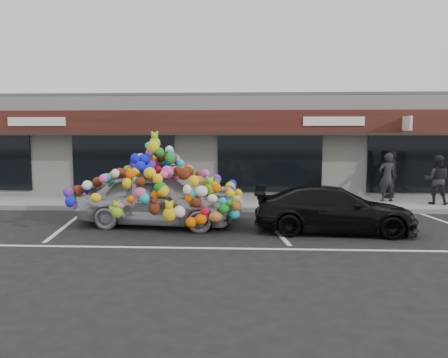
{
  "coord_description": "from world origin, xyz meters",
  "views": [
    {
      "loc": [
        2.05,
        -12.23,
        2.68
      ],
      "look_at": [
        1.36,
        1.4,
        1.24
      ],
      "focal_mm": 35.0,
      "sensor_mm": 36.0,
      "label": 1
    }
  ],
  "objects_px": {
    "black_sedan": "(334,209)",
    "pedestrian_b": "(437,180)",
    "pedestrian_a": "(387,177)",
    "toy_car": "(157,193)",
    "pedestrian_c": "(391,175)"
  },
  "relations": [
    {
      "from": "toy_car",
      "to": "pedestrian_c",
      "type": "xyz_separation_m",
      "value": [
        8.25,
        4.82,
        0.13
      ]
    },
    {
      "from": "toy_car",
      "to": "pedestrian_b",
      "type": "bearing_deg",
      "value": -62.88
    },
    {
      "from": "toy_car",
      "to": "pedestrian_a",
      "type": "relative_size",
      "value": 2.77
    },
    {
      "from": "black_sedan",
      "to": "pedestrian_b",
      "type": "height_order",
      "value": "pedestrian_b"
    },
    {
      "from": "toy_car",
      "to": "pedestrian_c",
      "type": "height_order",
      "value": "toy_car"
    },
    {
      "from": "pedestrian_c",
      "to": "toy_car",
      "type": "bearing_deg",
      "value": -29.7
    },
    {
      "from": "pedestrian_a",
      "to": "pedestrian_b",
      "type": "bearing_deg",
      "value": 149.9
    },
    {
      "from": "toy_car",
      "to": "black_sedan",
      "type": "bearing_deg",
      "value": -89.94
    },
    {
      "from": "black_sedan",
      "to": "pedestrian_b",
      "type": "distance_m",
      "value": 6.0
    },
    {
      "from": "toy_car",
      "to": "pedestrian_b",
      "type": "xyz_separation_m",
      "value": [
        9.39,
        3.43,
        0.08
      ]
    },
    {
      "from": "toy_car",
      "to": "black_sedan",
      "type": "distance_m",
      "value": 5.02
    },
    {
      "from": "black_sedan",
      "to": "pedestrian_a",
      "type": "xyz_separation_m",
      "value": [
        2.85,
        4.59,
        0.43
      ]
    },
    {
      "from": "toy_car",
      "to": "pedestrian_c",
      "type": "bearing_deg",
      "value": -52.68
    },
    {
      "from": "black_sedan",
      "to": "pedestrian_c",
      "type": "xyz_separation_m",
      "value": [
        3.28,
        5.43,
        0.45
      ]
    },
    {
      "from": "toy_car",
      "to": "pedestrian_c",
      "type": "distance_m",
      "value": 9.55
    }
  ]
}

